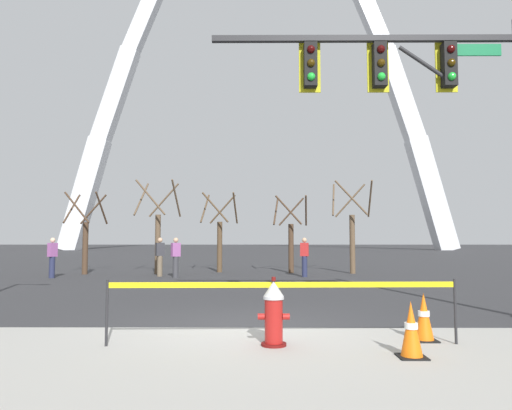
# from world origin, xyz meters

# --- Properties ---
(ground_plane) EXTENTS (240.00, 240.00, 0.00)m
(ground_plane) POSITION_xyz_m (0.00, 0.00, 0.00)
(ground_plane) COLOR #333335
(fire_hydrant) EXTENTS (0.46, 0.48, 0.99)m
(fire_hydrant) POSITION_xyz_m (0.43, -1.48, 0.47)
(fire_hydrant) COLOR #5E0F0D
(fire_hydrant) RESTS_ON ground
(caution_tape_barrier) EXTENTS (5.11, 0.21, 0.95)m
(caution_tape_barrier) POSITION_xyz_m (0.56, -1.45, 0.65)
(caution_tape_barrier) COLOR #232326
(caution_tape_barrier) RESTS_ON ground
(traffic_cone_by_hydrant) EXTENTS (0.36, 0.36, 0.73)m
(traffic_cone_by_hydrant) POSITION_xyz_m (2.19, -2.16, 0.36)
(traffic_cone_by_hydrant) COLOR black
(traffic_cone_by_hydrant) RESTS_ON ground
(traffic_cone_mid_sidewalk) EXTENTS (0.36, 0.36, 0.73)m
(traffic_cone_mid_sidewalk) POSITION_xyz_m (2.71, -1.15, 0.36)
(traffic_cone_mid_sidewalk) COLOR black
(traffic_cone_mid_sidewalk) RESTS_ON ground
(traffic_signal_gantry) EXTENTS (6.42, 0.44, 6.00)m
(traffic_signal_gantry) POSITION_xyz_m (3.71, 0.96, 4.27)
(traffic_signal_gantry) COLOR #232326
(traffic_signal_gantry) RESTS_ON ground
(monument_arch) EXTENTS (55.25, 2.62, 55.23)m
(monument_arch) POSITION_xyz_m (0.00, 57.65, 24.09)
(monument_arch) COLOR silver
(monument_arch) RESTS_ON ground
(tree_far_left) EXTENTS (1.65, 1.66, 3.56)m
(tree_far_left) POSITION_xyz_m (-7.40, 12.32, 1.58)
(tree_far_left) COLOR #473323
(tree_far_left) RESTS_ON ground
(tree_left_mid) EXTENTS (1.89, 1.90, 4.10)m
(tree_left_mid) POSITION_xyz_m (-4.26, 12.49, 1.82)
(tree_left_mid) COLOR brown
(tree_left_mid) RESTS_ON ground
(tree_center_left) EXTENTS (1.70, 1.71, 3.67)m
(tree_center_left) POSITION_xyz_m (-1.63, 13.68, 1.63)
(tree_center_left) COLOR brown
(tree_center_left) RESTS_ON ground
(tree_center_right) EXTENTS (1.62, 1.63, 3.49)m
(tree_center_right) POSITION_xyz_m (1.66, 13.20, 1.55)
(tree_center_right) COLOR #473323
(tree_center_right) RESTS_ON ground
(tree_right_mid) EXTENTS (1.90, 1.91, 4.11)m
(tree_right_mid) POSITION_xyz_m (4.39, 12.88, 1.83)
(tree_right_mid) COLOR brown
(tree_right_mid) RESTS_ON ground
(pedestrian_walking_left) EXTENTS (0.39, 0.35, 1.59)m
(pedestrian_walking_left) POSITION_xyz_m (-3.12, 10.55, 0.82)
(pedestrian_walking_left) COLOR #38383D
(pedestrian_walking_left) RESTS_ON ground
(pedestrian_standing_center) EXTENTS (0.33, 0.39, 1.59)m
(pedestrian_standing_center) POSITION_xyz_m (-7.96, 10.34, 0.82)
(pedestrian_standing_center) COLOR #232847
(pedestrian_standing_center) RESTS_ON ground
(pedestrian_walking_right) EXTENTS (0.37, 0.25, 1.59)m
(pedestrian_walking_right) POSITION_xyz_m (2.06, 10.97, 0.82)
(pedestrian_walking_right) COLOR #232847
(pedestrian_walking_right) RESTS_ON ground
(pedestrian_near_trees) EXTENTS (0.39, 0.34, 1.59)m
(pedestrian_near_trees) POSITION_xyz_m (-3.88, 11.20, 0.82)
(pedestrian_near_trees) COLOR brown
(pedestrian_near_trees) RESTS_ON ground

